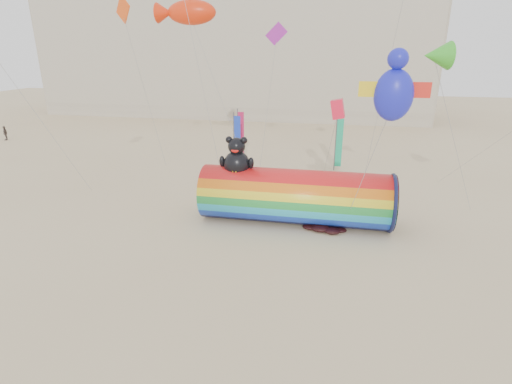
% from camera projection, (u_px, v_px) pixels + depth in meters
% --- Properties ---
extents(ground, '(160.00, 160.00, 0.00)m').
position_uv_depth(ground, '(242.00, 240.00, 22.71)').
color(ground, '#CCB58C').
rests_on(ground, ground).
extents(hotel_building, '(60.40, 15.40, 20.60)m').
position_uv_depth(hotel_building, '(234.00, 48.00, 63.83)').
color(hotel_building, '#B7AD99').
rests_on(hotel_building, ground).
extents(windsock_assembly, '(11.62, 3.54, 5.36)m').
position_uv_depth(windsock_assembly, '(295.00, 195.00, 24.50)').
color(windsock_assembly, red).
rests_on(windsock_assembly, ground).
extents(kite_handler, '(0.66, 0.50, 1.63)m').
position_uv_depth(kite_handler, '(322.00, 212.00, 24.50)').
color(kite_handler, '#4F5056').
rests_on(kite_handler, ground).
extents(fabric_bundle, '(2.62, 1.35, 0.41)m').
position_uv_depth(fabric_bundle, '(323.00, 228.00, 23.76)').
color(fabric_bundle, black).
rests_on(fabric_bundle, ground).
extents(festival_banners, '(9.50, 2.39, 5.20)m').
position_uv_depth(festival_banners, '(271.00, 140.00, 35.27)').
color(festival_banners, '#59595E').
rests_on(festival_banners, ground).
extents(flying_kites, '(31.82, 15.71, 11.63)m').
position_uv_depth(flying_kites, '(279.00, 32.00, 23.78)').
color(flying_kites, red).
rests_on(flying_kites, ground).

